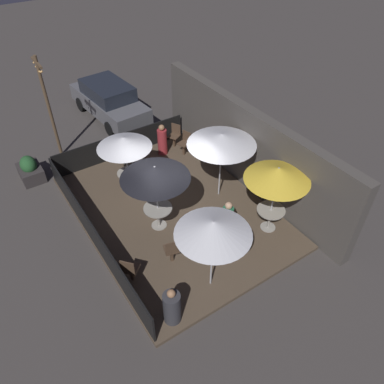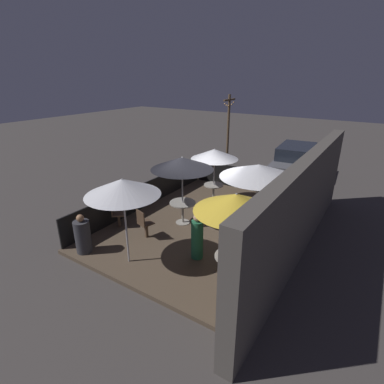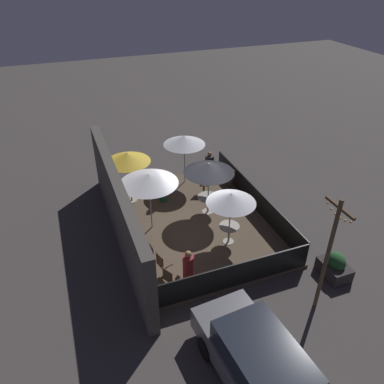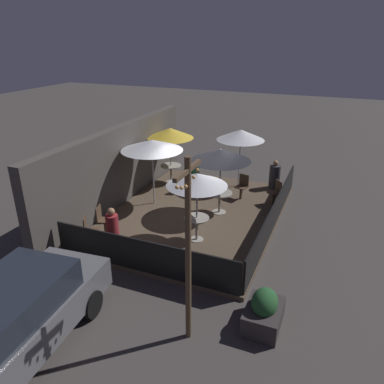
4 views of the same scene
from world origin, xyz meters
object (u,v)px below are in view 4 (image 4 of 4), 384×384
(patio_chair_0, at_px, (103,219))
(patron_2, at_px, (275,176))
(patio_chair_2, at_px, (90,230))
(patron_0, at_px, (113,230))
(patio_umbrella_2, at_px, (197,180))
(dining_table_1, at_px, (220,197))
(patio_chair_1, at_px, (242,186))
(dining_table_2, at_px, (197,222))
(parked_car_0, at_px, (14,320))
(patio_umbrella_1, at_px, (221,155))
(patio_umbrella_4, at_px, (241,135))
(patio_chair_3, at_px, (275,192))
(light_post, at_px, (188,245))
(planter_box, at_px, (264,311))
(patio_umbrella_3, at_px, (152,145))
(dining_table_0, at_px, (171,169))
(patio_umbrella_0, at_px, (170,133))

(patio_chair_0, relative_size, patron_2, 0.82)
(patio_chair_2, relative_size, patron_0, 0.74)
(patio_umbrella_2, distance_m, dining_table_1, 2.48)
(patio_umbrella_2, height_order, patio_chair_1, patio_umbrella_2)
(dining_table_2, bearing_deg, patron_0, 122.35)
(patio_chair_1, relative_size, parked_car_0, 0.20)
(patio_umbrella_1, bearing_deg, patio_chair_2, 142.01)
(patio_umbrella_4, height_order, patio_chair_2, patio_umbrella_4)
(patron_2, bearing_deg, patio_chair_3, 70.11)
(patio_umbrella_1, xyz_separation_m, light_post, (-5.70, -1.24, 0.00))
(patio_umbrella_4, height_order, dining_table_1, patio_umbrella_4)
(patio_chair_2, distance_m, planter_box, 5.57)
(patio_chair_3, bearing_deg, dining_table_1, 0.00)
(patio_chair_0, height_order, patron_0, patron_0)
(patio_chair_1, bearing_deg, patio_chair_0, -21.19)
(patio_chair_0, bearing_deg, patio_umbrella_4, 47.52)
(patio_chair_2, bearing_deg, patio_umbrella_3, 56.03)
(patron_2, bearing_deg, planter_box, 67.67)
(dining_table_0, height_order, dining_table_1, dining_table_0)
(patio_chair_1, bearing_deg, light_post, 21.98)
(dining_table_1, height_order, patio_chair_3, patio_chair_3)
(parked_car_0, bearing_deg, dining_table_1, -17.69)
(patio_umbrella_0, bearing_deg, planter_box, -141.25)
(dining_table_1, relative_size, patio_chair_2, 0.93)
(patio_chair_1, bearing_deg, patio_chair_2, -16.97)
(dining_table_0, height_order, patron_2, patron_2)
(patio_umbrella_1, bearing_deg, patio_umbrella_3, 94.27)
(dining_table_0, bearing_deg, patio_umbrella_2, -145.53)
(patio_chair_0, distance_m, patron_0, 0.88)
(planter_box, bearing_deg, patio_umbrella_3, 47.91)
(patron_2, height_order, planter_box, patron_2)
(patio_umbrella_0, height_order, dining_table_0, patio_umbrella_0)
(dining_table_0, distance_m, planter_box, 8.69)
(dining_table_0, xyz_separation_m, patron_2, (1.04, -4.14, -0.10))
(patron_0, bearing_deg, patio_chair_1, -32.96)
(patio_umbrella_4, bearing_deg, dining_table_0, 104.48)
(patio_umbrella_3, distance_m, patio_chair_3, 4.77)
(dining_table_0, relative_size, dining_table_1, 0.98)
(patio_chair_3, bearing_deg, patio_chair_2, 7.85)
(patio_umbrella_2, xyz_separation_m, parked_car_0, (-5.34, 1.67, -1.24))
(dining_table_2, bearing_deg, patio_umbrella_4, 0.55)
(patio_umbrella_4, bearing_deg, patio_umbrella_1, -178.46)
(patio_chair_0, bearing_deg, patio_umbrella_0, 73.58)
(patio_umbrella_1, bearing_deg, parked_car_0, 167.08)
(patio_umbrella_0, bearing_deg, patio_chair_0, 179.69)
(patio_chair_1, distance_m, planter_box, 6.67)
(patio_umbrella_1, height_order, planter_box, patio_umbrella_1)
(patron_2, bearing_deg, patio_chair_2, 26.16)
(patio_umbrella_0, distance_m, patio_chair_2, 5.78)
(dining_table_2, bearing_deg, patio_chair_2, 118.57)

